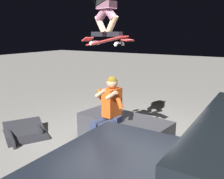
{
  "coord_description": "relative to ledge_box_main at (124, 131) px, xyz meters",
  "views": [
    {
      "loc": [
        -2.08,
        4.09,
        2.1
      ],
      "look_at": [
        0.1,
        0.48,
        1.14
      ],
      "focal_mm": 39.77,
      "sensor_mm": 36.0,
      "label": 1
    }
  ],
  "objects": [
    {
      "name": "skateboard",
      "position": [
        0.15,
        0.36,
        1.7
      ],
      "size": [
        1.04,
        0.37,
        0.18
      ],
      "color": "#B72D2D"
    },
    {
      "name": "ground_plane",
      "position": [
        -0.04,
        -0.14,
        -0.27
      ],
      "size": [
        40.0,
        40.0,
        0.0
      ],
      "primitive_type": "plane",
      "color": "gray"
    },
    {
      "name": "ledge_box_main",
      "position": [
        0.0,
        0.0,
        0.0
      ],
      "size": [
        1.87,
        1.03,
        0.54
      ],
      "primitive_type": "cube",
      "rotation": [
        0.0,
        0.0,
        -0.15
      ],
      "color": "#38383D",
      "rests_on": "ground"
    },
    {
      "name": "kicker_ramp",
      "position": [
        1.95,
        0.72,
        -0.22
      ],
      "size": [
        1.17,
        1.13,
        0.31
      ],
      "color": "#28282D",
      "rests_on": "ground"
    },
    {
      "name": "person_sitting_on_ledge",
      "position": [
        0.08,
        0.44,
        0.51
      ],
      "size": [
        0.6,
        0.78,
        1.37
      ],
      "color": "#2D3856",
      "rests_on": "ground"
    }
  ]
}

